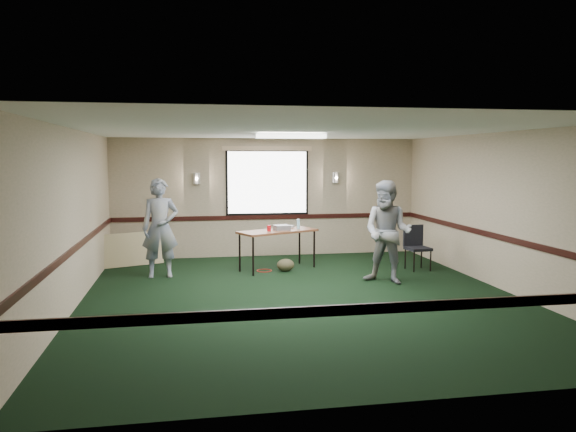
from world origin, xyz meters
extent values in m
plane|color=black|center=(0.00, 0.00, 0.00)|extent=(8.00, 8.00, 0.00)
plane|color=tan|center=(0.00, 4.00, 1.35)|extent=(7.00, 0.00, 7.00)
plane|color=tan|center=(0.00, -4.00, 1.35)|extent=(7.00, 0.00, 7.00)
plane|color=tan|center=(-3.50, 0.00, 1.35)|extent=(0.00, 8.00, 8.00)
plane|color=tan|center=(3.50, 0.00, 1.35)|extent=(0.00, 8.00, 8.00)
plane|color=white|center=(0.00, 0.00, 2.70)|extent=(8.00, 8.00, 0.00)
cube|color=black|center=(0.00, 3.98, 0.90)|extent=(7.00, 0.03, 0.10)
cube|color=black|center=(0.00, -3.98, 0.90)|extent=(7.00, 0.03, 0.10)
cube|color=black|center=(-3.48, 0.00, 0.90)|extent=(0.03, 8.00, 0.10)
cube|color=black|center=(3.48, 0.00, 0.90)|extent=(0.03, 8.00, 0.10)
cube|color=black|center=(0.00, 3.98, 1.70)|extent=(1.90, 0.01, 1.50)
cube|color=white|center=(0.00, 3.97, 1.70)|extent=(1.80, 0.02, 1.40)
cube|color=beige|center=(0.00, 3.97, 2.47)|extent=(2.05, 0.08, 0.10)
cylinder|color=silver|center=(-1.60, 3.94, 1.80)|extent=(0.16, 0.16, 0.25)
cylinder|color=silver|center=(1.60, 3.94, 1.80)|extent=(0.16, 0.16, 0.25)
cube|color=white|center=(0.00, 1.00, 2.64)|extent=(1.20, 0.32, 0.08)
cube|color=brown|center=(-0.02, 2.36, 0.78)|extent=(1.73, 1.26, 0.04)
cylinder|color=black|center=(-0.59, 1.82, 0.38)|extent=(0.04, 0.04, 0.76)
cylinder|color=black|center=(0.75, 2.44, 0.38)|extent=(0.04, 0.04, 0.76)
cylinder|color=black|center=(-0.80, 2.28, 0.38)|extent=(0.04, 0.04, 0.76)
cylinder|color=black|center=(0.54, 2.90, 0.38)|extent=(0.04, 0.04, 0.76)
cube|color=gray|center=(0.06, 2.37, 0.85)|extent=(0.35, 0.31, 0.10)
cube|color=silver|center=(0.26, 2.71, 0.83)|extent=(0.26, 0.25, 0.05)
cylinder|color=red|center=(-0.21, 2.25, 0.86)|extent=(0.08, 0.08, 0.12)
cylinder|color=#99E1FA|center=(0.42, 2.44, 0.90)|extent=(0.06, 0.06, 0.20)
ellipsoid|color=#423E26|center=(0.10, 2.15, 0.12)|extent=(0.42, 0.36, 0.25)
torus|color=red|center=(-0.32, 2.24, 0.01)|extent=(0.36, 0.36, 0.02)
cube|color=tan|center=(-3.00, 3.27, 0.35)|extent=(1.34, 0.70, 0.70)
cube|color=black|center=(2.76, 1.80, 0.44)|extent=(0.48, 0.48, 0.06)
cube|color=black|center=(2.73, 2.01, 0.68)|extent=(0.44, 0.09, 0.44)
cylinder|color=black|center=(2.59, 1.60, 0.20)|extent=(0.03, 0.03, 0.41)
cylinder|color=black|center=(2.96, 1.63, 0.20)|extent=(0.03, 0.03, 0.41)
cylinder|color=black|center=(2.55, 1.96, 0.20)|extent=(0.03, 0.03, 0.41)
cylinder|color=black|center=(2.92, 2.00, 0.20)|extent=(0.03, 0.03, 0.41)
imported|color=#3F528C|center=(-2.32, 2.06, 0.94)|extent=(0.70, 0.48, 1.87)
imported|color=#7E95C4|center=(1.73, 0.79, 0.93)|extent=(1.14, 1.11, 1.86)
camera|label=1|loc=(-1.80, -8.74, 2.26)|focal=35.00mm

